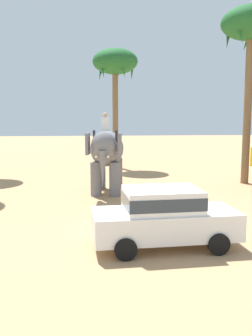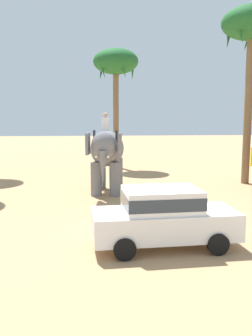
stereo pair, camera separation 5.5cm
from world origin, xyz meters
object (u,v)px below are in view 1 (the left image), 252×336
elephant_with_mahout (107,152)px  car_sedan_foreground (164,215)px  palm_tree_near_hut (115,65)px  palm_tree_behind_elephant (251,29)px

elephant_with_mahout → car_sedan_foreground: bearing=-80.5°
car_sedan_foreground → elephant_with_mahout: bearing=99.5°
car_sedan_foreground → palm_tree_near_hut: bearing=90.9°
elephant_with_mahout → palm_tree_behind_elephant: palm_tree_behind_elephant is taller
car_sedan_foreground → elephant_with_mahout: elephant_with_mahout is taller
palm_tree_behind_elephant → palm_tree_near_hut: size_ratio=1.13×
elephant_with_mahout → palm_tree_near_hut: size_ratio=0.47×
car_sedan_foreground → palm_tree_near_hut: (-0.25, 16.81, 6.37)m
palm_tree_behind_elephant → palm_tree_near_hut: bearing=133.3°
elephant_with_mahout → palm_tree_behind_elephant: size_ratio=0.42×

